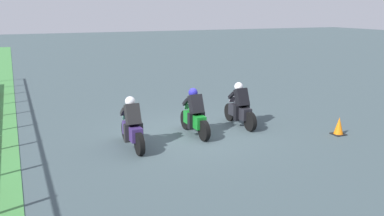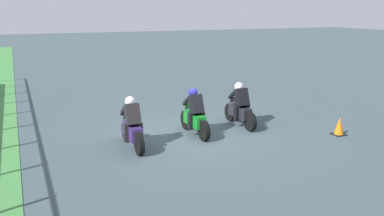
# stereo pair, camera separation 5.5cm
# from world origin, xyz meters

# --- Properties ---
(ground_plane) EXTENTS (120.00, 120.00, 0.00)m
(ground_plane) POSITION_xyz_m (0.00, 0.00, 0.00)
(ground_plane) COLOR #3F5055
(rider_lane_a) EXTENTS (2.04, 0.54, 1.51)m
(rider_lane_a) POSITION_xyz_m (0.24, -1.96, 0.62)
(rider_lane_a) COLOR black
(rider_lane_a) RESTS_ON ground_plane
(rider_lane_b) EXTENTS (2.04, 0.54, 1.51)m
(rider_lane_b) POSITION_xyz_m (-0.09, -0.10, 0.62)
(rider_lane_b) COLOR black
(rider_lane_b) RESTS_ON ground_plane
(rider_lane_c) EXTENTS (2.04, 0.54, 1.51)m
(rider_lane_c) POSITION_xyz_m (-0.54, 2.08, 0.62)
(rider_lane_c) COLOR black
(rider_lane_c) RESTS_ON ground_plane
(traffic_cone) EXTENTS (0.40, 0.40, 0.58)m
(traffic_cone) POSITION_xyz_m (-1.96, -4.36, 0.27)
(traffic_cone) COLOR black
(traffic_cone) RESTS_ON ground_plane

